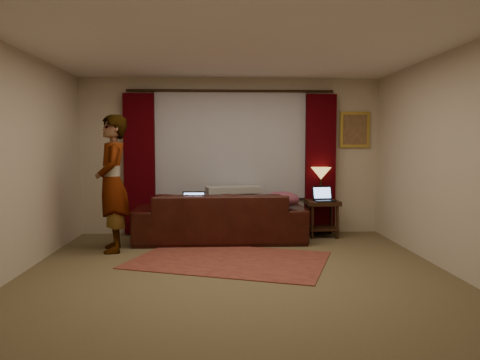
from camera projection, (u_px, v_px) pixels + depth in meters
name	position (u px, v px, depth m)	size (l,w,h in m)	color
floor	(236.00, 273.00, 5.47)	(5.00, 5.00, 0.01)	brown
ceiling	(236.00, 47.00, 5.27)	(5.00, 5.00, 0.02)	silver
wall_back	(231.00, 156.00, 7.86)	(5.00, 0.02, 2.60)	#C2B39B
wall_front	(252.00, 177.00, 2.88)	(5.00, 0.02, 2.60)	#C2B39B
wall_left	(14.00, 162.00, 5.25)	(0.02, 5.00, 2.60)	#C2B39B
wall_right	(449.00, 162.00, 5.48)	(0.02, 5.00, 2.60)	#C2B39B
sheer_curtain	(231.00, 145.00, 7.78)	(2.50, 0.05, 1.80)	#A2A1AA
drape_left	(140.00, 164.00, 7.69)	(0.50, 0.14, 2.30)	#350105
drape_right	(320.00, 164.00, 7.83)	(0.50, 0.14, 2.30)	#350105
curtain_rod	(231.00, 91.00, 7.67)	(0.04, 0.04, 3.40)	black
picture_frame	(355.00, 130.00, 7.89)	(0.50, 0.04, 0.60)	gold
sofa	(220.00, 207.00, 7.25)	(2.61, 1.13, 1.05)	black
throw_blanket	(233.00, 172.00, 7.51)	(0.87, 0.35, 0.10)	gray
clothing_pile	(281.00, 200.00, 7.20)	(0.57, 0.44, 0.24)	brown
laptop_sofa	(193.00, 201.00, 7.02)	(0.35, 0.38, 0.25)	black
area_rug	(229.00, 260.00, 6.06)	(2.43, 1.62, 0.01)	brown
end_table	(322.00, 218.00, 7.62)	(0.52, 0.52, 0.60)	black
tiffany_lamp	(321.00, 183.00, 7.69)	(0.33, 0.33, 0.53)	#989349
laptop_table	(325.00, 194.00, 7.47)	(0.32, 0.35, 0.23)	black
person	(112.00, 183.00, 6.52)	(0.56, 0.56, 1.91)	gray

